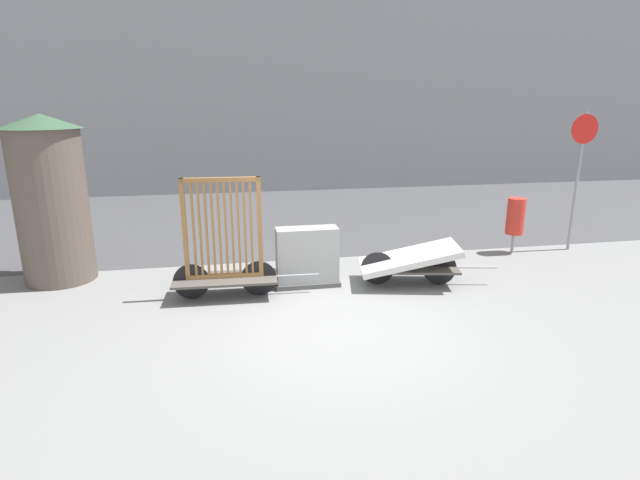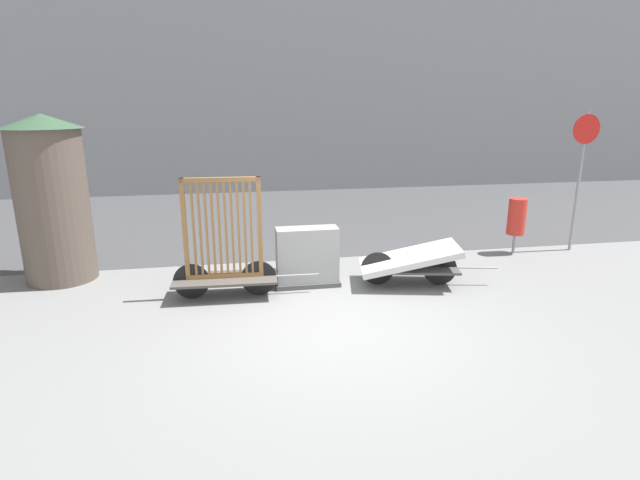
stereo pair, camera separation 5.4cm
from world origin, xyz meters
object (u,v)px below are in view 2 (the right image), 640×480
Objects in this scene: bike_cart_with_mattress at (409,261)px; utility_cabinet at (307,259)px; sign_post at (582,162)px; bike_cart_with_bedframe at (225,257)px; advertising_column at (52,198)px; trash_bin at (517,217)px.

utility_cabinet reaches higher than bike_cart_with_mattress.
bike_cart_with_mattress is 0.83× the size of sign_post.
advertising_column is at bearing 156.72° from bike_cart_with_bedframe.
utility_cabinet is 0.95× the size of trash_bin.
advertising_column reaches higher than bike_cart_with_mattress.
trash_bin is at bearing 13.70° from utility_cabinet.
sign_post is at bearing 13.15° from bike_cart_with_bedframe.
bike_cart_with_bedframe is at bearing -25.67° from advertising_column.
advertising_column reaches higher than bike_cart_with_bedframe.
sign_post is at bearing 29.76° from bike_cart_with_mattress.
sign_post is 10.14m from advertising_column.
sign_post is at bearing -0.05° from advertising_column.
bike_cart_with_bedframe is at bearing -168.67° from bike_cart_with_mattress.
bike_cart_with_mattress is at bearing -161.58° from sign_post.
advertising_column is (-8.81, 0.00, 0.69)m from trash_bin.
bike_cart_with_mattress is at bearing -9.05° from utility_cabinet.
bike_cart_with_mattress is (3.11, -0.00, -0.25)m from bike_cart_with_bedframe.
bike_cart_with_bedframe reaches higher than utility_cabinet.
bike_cart_with_bedframe is 0.82× the size of advertising_column.
trash_bin reaches higher than utility_cabinet.
bike_cart_with_bedframe is 1.42m from utility_cabinet.
advertising_column is (-10.13, 0.01, -0.42)m from sign_post.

